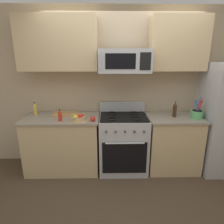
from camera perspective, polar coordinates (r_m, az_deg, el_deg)
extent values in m
plane|color=#473828|center=(2.86, 4.26, -23.49)|extent=(16.00, 16.00, 0.00)
cube|color=tan|center=(3.29, 3.07, 7.02)|extent=(8.00, 0.10, 2.60)
cube|color=tan|center=(3.26, -14.43, -9.46)|extent=(1.15, 0.59, 0.88)
cube|color=gray|center=(3.09, -15.02, -1.83)|extent=(1.19, 0.63, 0.03)
cube|color=#B2B5BA|center=(3.17, 3.33, -9.36)|extent=(0.76, 0.63, 0.91)
cube|color=black|center=(2.93, 3.78, -13.65)|extent=(0.67, 0.01, 0.51)
cylinder|color=#B2B5BA|center=(2.79, 3.92, -9.37)|extent=(0.57, 0.02, 0.02)
cube|color=black|center=(3.01, 3.48, -1.37)|extent=(0.73, 0.57, 0.02)
cube|color=#B2B5BA|center=(3.26, 3.12, 1.52)|extent=(0.76, 0.06, 0.18)
torus|color=black|center=(2.87, 0.05, -1.88)|extent=(0.17, 0.17, 0.02)
torus|color=black|center=(2.90, 7.29, -1.82)|extent=(0.17, 0.17, 0.02)
torus|color=black|center=(3.12, -0.05, -0.37)|extent=(0.17, 0.17, 0.02)
torus|color=black|center=(3.15, 6.61, -0.34)|extent=(0.17, 0.17, 0.02)
cylinder|color=#4C4C51|center=(2.73, -1.80, -6.00)|extent=(0.04, 0.02, 0.04)
cylinder|color=#4C4C51|center=(2.73, 1.09, -5.98)|extent=(0.04, 0.02, 0.04)
cylinder|color=#4C4C51|center=(2.74, 3.96, -5.94)|extent=(0.04, 0.02, 0.04)
cylinder|color=#4C4C51|center=(2.76, 6.81, -5.90)|extent=(0.04, 0.02, 0.04)
cylinder|color=#4C4C51|center=(2.78, 9.62, -5.84)|extent=(0.04, 0.02, 0.04)
cube|color=tan|center=(3.34, 17.60, -9.06)|extent=(0.81, 0.59, 0.88)
cube|color=gray|center=(3.18, 18.29, -1.61)|extent=(0.85, 0.63, 0.03)
cube|color=#B2B5BA|center=(2.90, 3.72, 15.06)|extent=(0.76, 0.40, 0.34)
cube|color=black|center=(2.69, 2.57, 15.00)|extent=(0.42, 0.01, 0.21)
cube|color=black|center=(2.73, 10.03, 14.80)|extent=(0.15, 0.01, 0.24)
cylinder|color=#B2B5BA|center=(2.66, -3.52, 14.98)|extent=(0.02, 0.02, 0.24)
cube|color=tan|center=(3.12, -15.93, 19.13)|extent=(1.18, 0.34, 0.79)
cube|color=tan|center=(3.21, 19.23, 18.77)|extent=(0.84, 0.34, 0.79)
cylinder|color=#59AD66|center=(3.21, 24.14, -0.65)|extent=(0.19, 0.19, 0.12)
cylinder|color=black|center=(3.21, 24.16, -0.49)|extent=(0.15, 0.15, 0.10)
cylinder|color=yellow|center=(3.21, 24.34, 0.68)|extent=(0.07, 0.06, 0.22)
cylinder|color=red|center=(3.20, 24.85, 1.23)|extent=(0.03, 0.10, 0.28)
cylinder|color=blue|center=(3.19, 24.35, 1.02)|extent=(0.10, 0.03, 0.26)
cylinder|color=red|center=(3.20, 24.31, 0.92)|extent=(0.06, 0.03, 0.25)
cylinder|color=blue|center=(3.19, 24.36, 1.40)|extent=(0.07, 0.03, 0.30)
cylinder|color=red|center=(3.19, 24.87, 1.00)|extent=(0.05, 0.09, 0.27)
cone|color=tan|center=(2.84, -9.92, -1.93)|extent=(0.25, 0.25, 0.08)
torus|color=tan|center=(2.83, -9.96, -1.16)|extent=(0.25, 0.25, 0.02)
sphere|color=red|center=(2.84, -9.54, -1.27)|extent=(0.08, 0.08, 0.08)
sphere|color=orange|center=(2.85, -9.76, -1.21)|extent=(0.07, 0.07, 0.07)
sphere|color=yellow|center=(2.83, -10.92, -1.46)|extent=(0.07, 0.07, 0.07)
sphere|color=red|center=(2.80, -5.82, -2.05)|extent=(0.08, 0.08, 0.08)
cube|color=tan|center=(3.24, -13.99, -0.55)|extent=(0.40, 0.27, 0.02)
cylinder|color=gold|center=(3.35, -22.07, 0.52)|extent=(0.06, 0.06, 0.15)
cone|color=gold|center=(3.33, -22.24, 2.14)|extent=(0.05, 0.05, 0.04)
cylinder|color=black|center=(3.32, -22.29, 2.62)|extent=(0.02, 0.02, 0.01)
cylinder|color=#382314|center=(3.15, 18.32, 0.26)|extent=(0.06, 0.06, 0.18)
cone|color=#382314|center=(3.13, 18.51, 2.33)|extent=(0.05, 0.05, 0.05)
cylinder|color=black|center=(3.12, 18.56, 2.92)|extent=(0.02, 0.02, 0.01)
cylinder|color=red|center=(2.91, -15.36, -1.36)|extent=(0.06, 0.06, 0.13)
cone|color=red|center=(2.89, -15.48, 0.19)|extent=(0.05, 0.05, 0.04)
cylinder|color=black|center=(2.88, -15.51, 0.67)|extent=(0.02, 0.02, 0.01)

